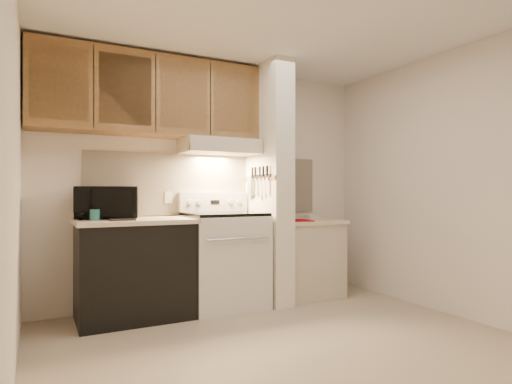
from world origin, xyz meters
TOP-DOWN VIEW (x-y plane):
  - floor at (0.00, 0.00)m, footprint 3.60×3.60m
  - ceiling at (0.00, 0.00)m, footprint 3.60×3.60m
  - wall_back at (0.00, 1.50)m, footprint 3.60×2.50m
  - wall_left at (-1.80, 0.00)m, footprint 0.02×3.00m
  - wall_right at (1.80, 0.00)m, footprint 0.02×3.00m
  - backsplash at (0.00, 1.49)m, footprint 2.60×0.02m
  - range_body at (0.00, 1.16)m, footprint 0.76×0.65m
  - oven_window at (0.00, 0.84)m, footprint 0.50×0.01m
  - oven_handle at (0.00, 0.80)m, footprint 0.65×0.02m
  - cooktop at (0.00, 1.16)m, footprint 0.74×0.64m
  - range_backguard at (0.00, 1.44)m, footprint 0.76×0.08m
  - range_display at (0.00, 1.40)m, footprint 0.10×0.01m
  - range_knob_left_outer at (-0.28, 1.40)m, footprint 0.05×0.02m
  - range_knob_left_inner at (-0.18, 1.40)m, footprint 0.05×0.02m
  - range_knob_right_inner at (0.18, 1.40)m, footprint 0.05×0.02m
  - range_knob_right_outer at (0.28, 1.40)m, footprint 0.05×0.02m
  - dishwasher_front at (-0.88, 1.17)m, footprint 1.00×0.63m
  - left_countertop at (-0.88, 1.17)m, footprint 1.04×0.67m
  - spoon_rest at (-1.03, 0.97)m, footprint 0.22×0.07m
  - teal_jar at (-1.23, 1.14)m, footprint 0.09×0.09m
  - outlet at (-0.48, 1.48)m, footprint 0.08×0.01m
  - microwave at (-1.10, 1.31)m, footprint 0.60×0.47m
  - partition_pillar at (0.51, 1.15)m, footprint 0.22×0.70m
  - pillar_trim at (0.39, 1.15)m, footprint 0.01×0.70m
  - knife_strip at (0.39, 1.10)m, footprint 0.02×0.42m
  - knife_blade_a at (0.38, 0.94)m, footprint 0.01×0.03m
  - knife_handle_a at (0.38, 0.94)m, footprint 0.02×0.02m
  - knife_blade_b at (0.38, 1.02)m, footprint 0.01×0.04m
  - knife_handle_b at (0.38, 1.02)m, footprint 0.02×0.02m
  - knife_blade_c at (0.38, 1.10)m, footprint 0.01×0.04m
  - knife_handle_c at (0.38, 1.09)m, footprint 0.02×0.02m
  - knife_blade_d at (0.38, 1.19)m, footprint 0.01×0.04m
  - knife_handle_d at (0.38, 1.19)m, footprint 0.02×0.02m
  - knife_blade_e at (0.38, 1.26)m, footprint 0.01×0.04m
  - knife_handle_e at (0.38, 1.27)m, footprint 0.02×0.02m
  - oven_mitt at (0.38, 1.32)m, footprint 0.03×0.09m
  - right_cab_base at (0.97, 1.15)m, footprint 0.70×0.60m
  - right_countertop at (0.97, 1.15)m, footprint 0.74×0.64m
  - red_folder at (0.79, 1.00)m, footprint 0.30×0.36m
  - white_box at (1.19, 1.33)m, footprint 0.14×0.10m
  - range_hood at (0.00, 1.28)m, footprint 0.78×0.44m
  - hood_lip at (0.00, 1.07)m, footprint 0.78×0.04m
  - upper_cabinets at (-0.69, 1.32)m, footprint 2.18×0.33m
  - cab_door_a at (-1.51, 1.17)m, footprint 0.46×0.01m
  - cab_gap_a at (-1.23, 1.16)m, footprint 0.01×0.01m
  - cab_door_b at (-0.96, 1.17)m, footprint 0.46×0.01m
  - cab_gap_b at (-0.69, 1.16)m, footprint 0.01×0.01m
  - cab_door_c at (-0.42, 1.17)m, footprint 0.46×0.01m
  - cab_gap_c at (-0.14, 1.16)m, footprint 0.01×0.01m
  - cab_door_d at (0.13, 1.17)m, footprint 0.46×0.01m

SIDE VIEW (x-z plane):
  - floor at x=0.00m, z-range 0.00..0.00m
  - right_cab_base at x=0.97m, z-range 0.00..0.81m
  - dishwasher_front at x=-0.88m, z-range 0.00..0.87m
  - range_body at x=0.00m, z-range 0.00..0.92m
  - oven_window at x=0.00m, z-range 0.35..0.65m
  - oven_handle at x=0.00m, z-range 0.71..0.73m
  - right_countertop at x=0.97m, z-range 0.81..0.85m
  - red_folder at x=0.79m, z-range 0.85..0.86m
  - white_box at x=1.19m, z-range 0.85..0.89m
  - left_countertop at x=-0.88m, z-range 0.87..0.91m
  - spoon_rest at x=-1.03m, z-range 0.91..0.92m
  - cooktop at x=0.00m, z-range 0.92..0.95m
  - teal_jar at x=-1.23m, z-range 0.91..1.01m
  - range_backguard at x=0.00m, z-range 0.95..1.15m
  - range_display at x=0.00m, z-range 1.03..1.07m
  - range_knob_left_outer at x=-0.28m, z-range 1.03..1.07m
  - range_knob_left_inner at x=-0.18m, z-range 1.03..1.07m
  - range_knob_right_inner at x=0.18m, z-range 1.03..1.07m
  - range_knob_right_outer at x=0.28m, z-range 1.03..1.07m
  - microwave at x=-1.10m, z-range 0.91..1.21m
  - outlet at x=-0.48m, z-range 1.04..1.16m
  - knife_blade_c at x=0.38m, z-range 1.10..1.30m
  - knife_blade_b at x=0.38m, z-range 1.12..1.30m
  - knife_blade_e at x=0.38m, z-range 1.12..1.30m
  - oven_mitt at x=0.38m, z-range 1.11..1.33m
  - knife_blade_a at x=0.38m, z-range 1.14..1.30m
  - knife_blade_d at x=0.38m, z-range 1.14..1.30m
  - backsplash at x=0.00m, z-range 0.92..1.55m
  - wall_back at x=0.00m, z-range 1.24..1.26m
  - wall_left at x=-1.80m, z-range 0.00..2.50m
  - wall_right at x=1.80m, z-range 0.00..2.50m
  - partition_pillar at x=0.51m, z-range 0.00..2.50m
  - pillar_trim at x=0.39m, z-range 1.28..1.32m
  - knife_strip at x=0.39m, z-range 1.30..1.34m
  - knife_handle_a at x=0.38m, z-range 1.32..1.42m
  - knife_handle_b at x=0.38m, z-range 1.32..1.42m
  - knife_handle_c at x=0.38m, z-range 1.32..1.42m
  - knife_handle_d at x=0.38m, z-range 1.32..1.42m
  - knife_handle_e at x=0.38m, z-range 1.32..1.42m
  - hood_lip at x=0.00m, z-range 1.55..1.61m
  - range_hood at x=0.00m, z-range 1.55..1.70m
  - upper_cabinets at x=-0.69m, z-range 1.70..2.47m
  - cab_door_a at x=-1.51m, z-range 1.77..2.40m
  - cab_gap_a at x=-1.23m, z-range 1.72..2.45m
  - cab_door_b at x=-0.96m, z-range 1.77..2.40m
  - cab_gap_b at x=-0.69m, z-range 1.72..2.45m
  - cab_door_c at x=-0.42m, z-range 1.77..2.40m
  - cab_gap_c at x=-0.14m, z-range 1.72..2.45m
  - cab_door_d at x=0.13m, z-range 1.77..2.40m
  - ceiling at x=0.00m, z-range 2.50..2.50m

